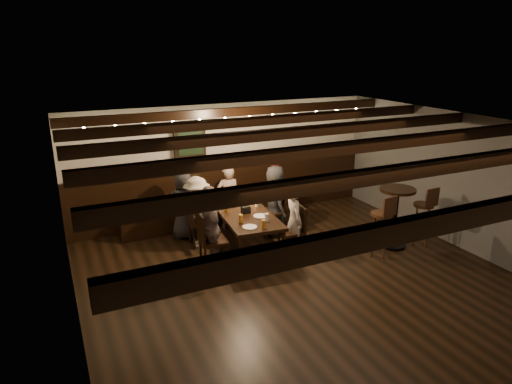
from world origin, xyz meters
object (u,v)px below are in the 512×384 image
dining_table (245,215)px  person_left_near (197,212)px  person_right_far (294,221)px  person_left_far (210,227)px  chair_right_near (273,220)px  chair_left_far (212,250)px  chair_right_far (292,239)px  person_bench_left (184,204)px  person_right_near (275,201)px  bar_stool_right (422,223)px  high_top_table (396,209)px  bar_stool_left (380,234)px  chair_left_near (200,231)px  person_bench_right (273,196)px  person_bench_centre (228,198)px

dining_table → person_left_near: person_left_near is taller
person_right_far → person_left_far: bearing=90.0°
chair_right_near → chair_left_far: bearing=122.0°
chair_right_near → chair_right_far: 0.90m
person_bench_left → person_right_near: person_right_near is taller
person_bench_left → bar_stool_right: bearing=155.7°
high_top_table → bar_stool_left: 0.62m
chair_left_near → high_top_table: 3.56m
dining_table → person_right_near: size_ratio=1.44×
person_bench_right → high_top_table: (1.52, -1.85, 0.10)m
person_right_far → person_bench_left: bearing=50.7°
chair_left_far → person_bench_right: person_bench_right is taller
chair_right_near → person_left_far: bearing=121.5°
chair_right_far → person_bench_centre: 1.71m
chair_right_near → person_right_far: bearing=-178.1°
person_bench_centre → bar_stool_right: (2.90, -2.23, -0.22)m
person_left_near → person_right_near: 1.50m
dining_table → person_right_near: person_right_near is taller
chair_left_near → high_top_table: size_ratio=0.83×
dining_table → chair_left_near: (-0.67, 0.52, -0.37)m
chair_right_near → person_bench_left: (-1.57, 0.60, 0.36)m
person_bench_left → bar_stool_left: person_bench_left is taller
high_top_table → person_bench_left: bearing=148.7°
chair_left_far → bar_stool_left: bearing=78.0°
person_bench_right → bar_stool_left: (1.02, -2.05, -0.22)m
person_bench_centre → person_left_near: bearing=38.7°
dining_table → chair_left_near: 0.93m
dining_table → person_left_far: (-0.79, -0.38, 0.05)m
person_bench_right → high_top_table: person_bench_right is taller
chair_right_near → person_left_near: person_left_near is taller
chair_left_far → person_left_far: 0.41m
person_bench_right → person_left_near: size_ratio=0.97×
high_top_table → bar_stool_right: (0.50, -0.16, -0.31)m
person_bench_right → person_left_far: bearing=39.3°
person_left_near → person_right_near: (1.49, -0.14, 0.03)m
bar_stool_right → person_bench_centre: bearing=137.8°
person_right_far → high_top_table: person_right_far is taller
person_bench_centre → person_bench_right: person_bench_centre is taller
person_bench_centre → person_left_near: person_left_near is taller
person_right_near → person_bench_left: bearing=74.7°
person_left_near → bar_stool_left: (2.70, -1.76, -0.23)m
chair_right_far → bar_stool_left: size_ratio=0.77×
person_right_far → high_top_table: size_ratio=1.11×
chair_left_near → person_bench_centre: person_bench_centre is taller
chair_left_near → chair_right_near: 1.44m
person_bench_centre → person_left_near: size_ratio=0.98×
person_left_near → high_top_table: person_left_near is taller
person_bench_centre → person_right_far: person_bench_centre is taller
chair_left_far → high_top_table: (3.25, -0.65, 0.43)m
chair_left_near → chair_right_near: size_ratio=0.93×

